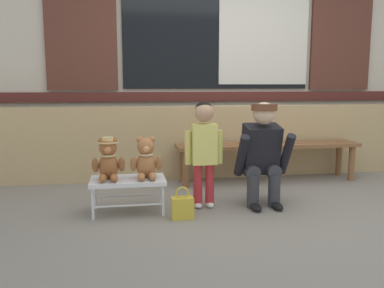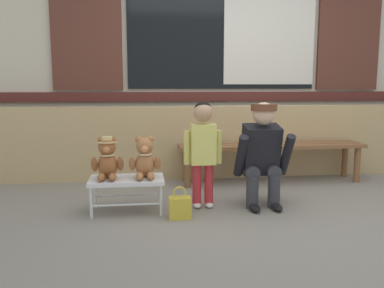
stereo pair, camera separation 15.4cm
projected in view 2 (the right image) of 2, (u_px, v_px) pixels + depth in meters
ground_plane at (263, 212)px, 3.49m from camera, size 60.00×60.00×0.00m
brick_low_wall at (229, 141)px, 4.83m from camera, size 7.57×0.25×0.85m
shop_facade at (222, 36)px, 5.14m from camera, size 7.72×0.26×3.43m
wooden_bench_long at (271, 150)px, 4.53m from camera, size 2.10×0.40×0.44m
small_display_bench at (127, 182)px, 3.47m from camera, size 0.64×0.36×0.30m
teddy_bear_with_hat at (107, 159)px, 3.43m from camera, size 0.28×0.27×0.36m
teddy_bear_plain at (145, 159)px, 3.47m from camera, size 0.28×0.26×0.36m
child_standing at (203, 143)px, 3.55m from camera, size 0.35×0.18×0.96m
adult_crouching at (262, 154)px, 3.62m from camera, size 0.50×0.49×0.95m
handbag_on_ground at (180, 207)px, 3.32m from camera, size 0.18×0.11×0.27m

